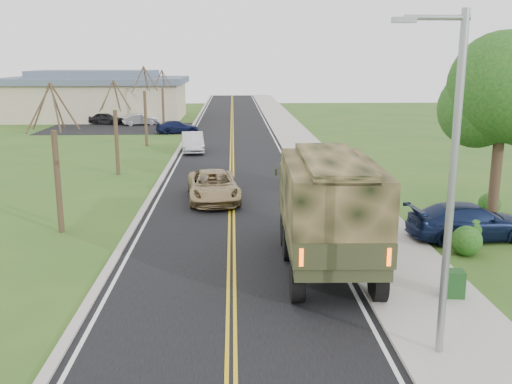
{
  "coord_description": "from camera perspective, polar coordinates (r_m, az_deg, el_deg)",
  "views": [
    {
      "loc": [
        0.09,
        -12.8,
        6.95
      ],
      "look_at": [
        0.99,
        9.22,
        1.8
      ],
      "focal_mm": 40.0,
      "sensor_mm": 36.0,
      "label": 1
    }
  ],
  "objects": [
    {
      "name": "lot_car_dark",
      "position": [
        64.6,
        -14.74,
        7.13
      ],
      "size": [
        4.08,
        2.54,
        1.3
      ],
      "primitive_type": "imported",
      "rotation": [
        0.0,
        0.0,
        1.28
      ],
      "color": "black",
      "rests_on": "ground"
    },
    {
      "name": "sidewalk_right",
      "position": [
        53.56,
        3.94,
        5.73
      ],
      "size": [
        3.2,
        120.0,
        0.1
      ],
      "primitive_type": "cube",
      "color": "#9E998E",
      "rests_on": "ground"
    },
    {
      "name": "bare_tree_b",
      "position": [
        35.79,
        -13.81,
        5.6
      ],
      "size": [
        1.83,
        2.14,
        5.73
      ],
      "color": "#38281C",
      "rests_on": "ground"
    },
    {
      "name": "street_light",
      "position": [
        13.44,
        18.69,
        1.65
      ],
      "size": [
        1.65,
        0.22,
        8.0
      ],
      "color": "gray",
      "rests_on": "ground"
    },
    {
      "name": "bare_tree_d",
      "position": [
        59.39,
        -9.29,
        8.74
      ],
      "size": [
        1.88,
        2.2,
        5.91
      ],
      "color": "#38281C",
      "rests_on": "ground"
    },
    {
      "name": "bare_tree_a",
      "position": [
        24.27,
        -19.3,
        2.14
      ],
      "size": [
        1.93,
        2.26,
        6.08
      ],
      "color": "#38281C",
      "rests_on": "ground"
    },
    {
      "name": "ground",
      "position": [
        14.56,
        -2.5,
        -15.37
      ],
      "size": [
        160.0,
        160.0,
        0.0
      ],
      "primitive_type": "plane",
      "color": "#2A531B",
      "rests_on": "ground"
    },
    {
      "name": "lot_car_silver",
      "position": [
        62.97,
        -11.51,
        7.13
      ],
      "size": [
        3.98,
        2.5,
        1.24
      ],
      "primitive_type": "imported",
      "rotation": [
        0.0,
        0.0,
        1.91
      ],
      "color": "#9D9DA1",
      "rests_on": "ground"
    },
    {
      "name": "curb_right",
      "position": [
        53.4,
        2.06,
        5.74
      ],
      "size": [
        0.3,
        120.0,
        0.12
      ],
      "primitive_type": "cube",
      "color": "#9E998E",
      "rests_on": "ground"
    },
    {
      "name": "sedan_silver",
      "position": [
        43.99,
        -6.36,
        4.97
      ],
      "size": [
        2.05,
        4.67,
        1.49
      ],
      "primitive_type": "imported",
      "rotation": [
        0.0,
        0.0,
        0.11
      ],
      "color": "silver",
      "rests_on": "ground"
    },
    {
      "name": "pickup_navy",
      "position": [
        23.96,
        20.62,
        -2.78
      ],
      "size": [
        5.12,
        2.47,
        1.44
      ],
      "primitive_type": "imported",
      "rotation": [
        0.0,
        0.0,
        1.67
      ],
      "color": "#0E1836",
      "rests_on": "ground"
    },
    {
      "name": "road",
      "position": [
        53.25,
        -2.42,
        5.65
      ],
      "size": [
        8.0,
        120.0,
        0.01
      ],
      "primitive_type": "cube",
      "color": "black",
      "rests_on": "ground"
    },
    {
      "name": "curb_left",
      "position": [
        53.41,
        -6.89,
        5.64
      ],
      "size": [
        0.3,
        120.0,
        0.1
      ],
      "primitive_type": "cube",
      "color": "#9E998E",
      "rests_on": "ground"
    },
    {
      "name": "commercial_building",
      "position": [
        70.75,
        -15.66,
        9.23
      ],
      "size": [
        25.5,
        21.5,
        5.65
      ],
      "color": "tan",
      "rests_on": "ground"
    },
    {
      "name": "leafy_tree",
      "position": [
        25.32,
        23.5,
        8.79
      ],
      "size": [
        4.83,
        4.5,
        8.1
      ],
      "color": "#38281C",
      "rests_on": "ground"
    },
    {
      "name": "suv_champagne",
      "position": [
        28.62,
        -4.3,
        0.59
      ],
      "size": [
        2.97,
        5.54,
        1.48
      ],
      "primitive_type": "imported",
      "rotation": [
        0.0,
        0.0,
        0.1
      ],
      "color": "#9D8459",
      "rests_on": "ground"
    },
    {
      "name": "military_truck",
      "position": [
        19.04,
        7.12,
        -1.16
      ],
      "size": [
        2.99,
        8.06,
        3.98
      ],
      "rotation": [
        0.0,
        0.0,
        -0.03
      ],
      "color": "black",
      "rests_on": "ground"
    },
    {
      "name": "bare_tree_c",
      "position": [
        47.52,
        -11.01,
        7.88
      ],
      "size": [
        2.04,
        2.39,
        6.42
      ],
      "color": "#38281C",
      "rests_on": "ground"
    },
    {
      "name": "utility_box_near",
      "position": [
        17.98,
        19.12,
        -8.64
      ],
      "size": [
        0.65,
        0.57,
        0.8
      ],
      "primitive_type": "cube",
      "rotation": [
        0.0,
        0.0,
        -0.12
      ],
      "color": "#163E16",
      "rests_on": "sidewalk_right"
    },
    {
      "name": "lot_car_navy",
      "position": [
        55.42,
        -7.87,
        6.45
      ],
      "size": [
        4.4,
        2.74,
        1.19
      ],
      "primitive_type": "imported",
      "rotation": [
        0.0,
        0.0,
        1.85
      ],
      "color": "#0E1334",
      "rests_on": "ground"
    }
  ]
}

